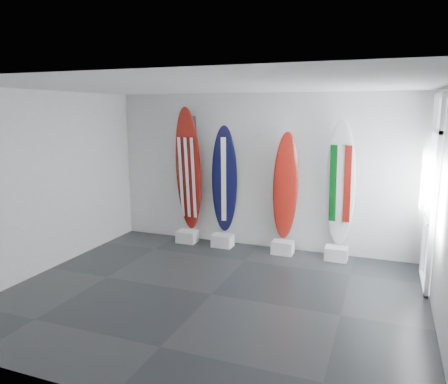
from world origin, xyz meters
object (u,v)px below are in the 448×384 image
at_px(surfboard_swiss, 286,187).
at_px(surfboard_italy, 340,184).
at_px(surfboard_usa, 188,170).
at_px(surfboard_navy, 224,180).

height_order(surfboard_swiss, surfboard_italy, surfboard_italy).
bearing_deg(surfboard_usa, surfboard_navy, 3.09).
distance_m(surfboard_usa, surfboard_swiss, 2.02).
xyz_separation_m(surfboard_swiss, surfboard_italy, (0.99, 0.00, 0.11)).
xyz_separation_m(surfboard_navy, surfboard_italy, (2.21, 0.00, 0.06)).
xyz_separation_m(surfboard_usa, surfboard_navy, (0.78, 0.00, -0.17)).
bearing_deg(surfboard_swiss, surfboard_navy, 158.94).
xyz_separation_m(surfboard_navy, surfboard_swiss, (1.22, 0.00, -0.05)).
height_order(surfboard_navy, surfboard_italy, surfboard_italy).
height_order(surfboard_usa, surfboard_italy, surfboard_usa).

